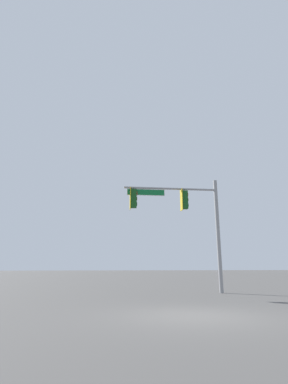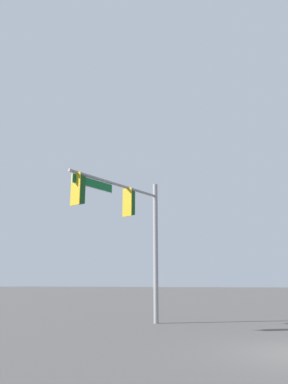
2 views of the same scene
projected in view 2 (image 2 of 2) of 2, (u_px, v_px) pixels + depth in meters
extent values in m
cylinder|color=gray|center=(156.00, 251.00, 17.92)|extent=(0.23, 0.23, 6.60)
cylinder|color=gray|center=(118.00, 185.00, 16.43)|extent=(5.50, 1.19, 0.12)
cube|color=gold|center=(127.00, 202.00, 16.76)|extent=(0.13, 0.52, 1.30)
cube|color=#144719|center=(130.00, 203.00, 16.91)|extent=(0.41, 0.38, 1.10)
cylinder|color=#144719|center=(130.00, 190.00, 17.05)|extent=(0.04, 0.04, 0.12)
cylinder|color=red|center=(133.00, 196.00, 17.14)|extent=(0.07, 0.22, 0.22)
cylinder|color=#392D05|center=(133.00, 204.00, 17.06)|extent=(0.07, 0.22, 0.22)
cylinder|color=black|center=(133.00, 211.00, 16.98)|extent=(0.07, 0.22, 0.22)
cube|color=gold|center=(75.00, 189.00, 14.41)|extent=(0.13, 0.52, 1.30)
cube|color=#144719|center=(79.00, 190.00, 14.56)|extent=(0.41, 0.38, 1.10)
cylinder|color=#144719|center=(80.00, 175.00, 14.70)|extent=(0.04, 0.04, 0.12)
cylinder|color=red|center=(83.00, 183.00, 14.79)|extent=(0.07, 0.22, 0.22)
cylinder|color=#392D05|center=(83.00, 191.00, 14.71)|extent=(0.07, 0.22, 0.22)
cylinder|color=black|center=(83.00, 199.00, 14.63)|extent=(0.07, 0.22, 0.22)
cube|color=#0F602D|center=(93.00, 184.00, 15.22)|extent=(2.17, 0.46, 0.34)
cube|color=white|center=(93.00, 184.00, 15.22)|extent=(2.22, 0.46, 0.40)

